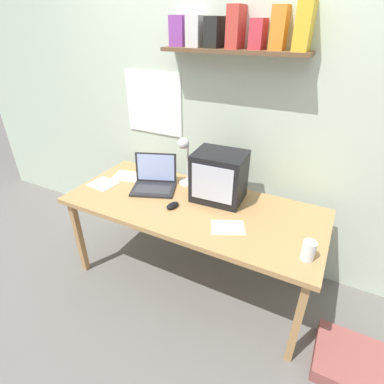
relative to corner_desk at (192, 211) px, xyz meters
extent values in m
plane|color=slate|center=(0.00, 0.00, -0.65)|extent=(12.00, 12.00, 0.00)
cube|color=beige|center=(0.00, 0.52, 0.65)|extent=(5.60, 0.06, 2.60)
cube|color=white|center=(-0.61, 0.48, 0.58)|extent=(0.53, 0.01, 0.49)
cube|color=brown|center=(0.08, 0.40, 1.01)|extent=(0.97, 0.18, 0.02)
cube|color=purple|center=(-0.32, 0.43, 1.11)|extent=(0.11, 0.11, 0.19)
cube|color=silver|center=(-0.19, 0.42, 1.11)|extent=(0.10, 0.13, 0.19)
cube|color=black|center=(-0.05, 0.41, 1.11)|extent=(0.09, 0.15, 0.18)
cube|color=#C33C32|center=(0.09, 0.41, 1.14)|extent=(0.08, 0.15, 0.24)
cube|color=#CB3440|center=(0.23, 0.42, 1.11)|extent=(0.08, 0.13, 0.17)
cube|color=orange|center=(0.35, 0.43, 1.14)|extent=(0.09, 0.11, 0.24)
cube|color=gold|center=(0.50, 0.41, 1.15)|extent=(0.09, 0.16, 0.25)
cube|color=#B2834E|center=(0.00, 0.00, 0.03)|extent=(1.81, 0.77, 0.03)
cube|color=#B2834E|center=(-0.84, -0.32, -0.32)|extent=(0.04, 0.05, 0.67)
cube|color=#B2834E|center=(0.84, -0.32, -0.32)|extent=(0.04, 0.05, 0.67)
cube|color=#B2834E|center=(-0.84, 0.32, -0.32)|extent=(0.04, 0.05, 0.67)
cube|color=#B2834E|center=(0.84, 0.32, -0.32)|extent=(0.04, 0.05, 0.67)
cube|color=black|center=(0.13, 0.17, 0.23)|extent=(0.37, 0.30, 0.35)
cube|color=silver|center=(0.14, 0.02, 0.24)|extent=(0.29, 0.03, 0.25)
cube|color=#232326|center=(-0.35, 0.04, 0.06)|extent=(0.38, 0.33, 0.02)
cube|color=#38383A|center=(-0.35, 0.03, 0.07)|extent=(0.30, 0.22, 0.00)
cube|color=#232326|center=(-0.40, 0.16, 0.19)|extent=(0.31, 0.15, 0.23)
cube|color=#A8BDF2|center=(-0.40, 0.16, 0.19)|extent=(0.28, 0.14, 0.21)
cylinder|color=white|center=(-0.17, 0.26, 0.06)|extent=(0.14, 0.14, 0.01)
cylinder|color=white|center=(-0.17, 0.26, 0.24)|extent=(0.02, 0.02, 0.34)
sphere|color=white|center=(-0.18, 0.21, 0.40)|extent=(0.09, 0.09, 0.09)
cylinder|color=white|center=(0.81, -0.20, 0.11)|extent=(0.07, 0.07, 0.11)
cylinder|color=#CC3D47|center=(0.81, -0.20, 0.09)|extent=(0.06, 0.06, 0.08)
ellipsoid|color=black|center=(-0.10, -0.10, 0.07)|extent=(0.08, 0.11, 0.03)
cube|color=white|center=(0.33, -0.14, 0.05)|extent=(0.25, 0.22, 0.00)
cube|color=silver|center=(-0.76, -0.06, 0.05)|extent=(0.22, 0.20, 0.00)
cube|color=white|center=(-0.68, 0.14, 0.05)|extent=(0.25, 0.22, 0.00)
cube|color=#944C48|center=(1.17, -0.21, -0.60)|extent=(0.39, 0.39, 0.10)
camera|label=1|loc=(0.82, -1.58, 1.17)|focal=28.00mm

